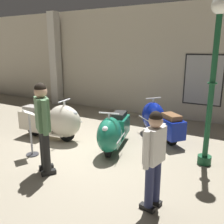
# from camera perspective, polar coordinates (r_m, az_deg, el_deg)

# --- Properties ---
(ground_plane) EXTENTS (60.00, 60.00, 0.00)m
(ground_plane) POSITION_cam_1_polar(r_m,az_deg,el_deg) (5.81, -6.62, -9.60)
(ground_plane) COLOR gray
(showroom_back_wall) EXTENTS (18.00, 0.63, 3.77)m
(showroom_back_wall) POSITION_cam_1_polar(r_m,az_deg,el_deg) (8.95, 8.01, 11.44)
(showroom_back_wall) COLOR #BCB29E
(showroom_back_wall) RESTS_ON ground
(scooter_0) EXTENTS (1.85, 0.69, 1.10)m
(scooter_0) POSITION_cam_1_polar(r_m,az_deg,el_deg) (6.63, -13.12, -2.11)
(scooter_0) COLOR black
(scooter_0) RESTS_ON ground
(scooter_1) EXTENTS (0.85, 1.74, 1.02)m
(scooter_1) POSITION_cam_1_polar(r_m,az_deg,el_deg) (5.75, 0.17, -4.73)
(scooter_1) COLOR black
(scooter_1) RESTS_ON ground
(scooter_2) EXTENTS (1.60, 1.47, 1.04)m
(scooter_2) POSITION_cam_1_polar(r_m,az_deg,el_deg) (6.80, 10.64, -1.82)
(scooter_2) COLOR black
(scooter_2) RESTS_ON ground
(lamppost) EXTENTS (0.32, 0.32, 3.28)m
(lamppost) POSITION_cam_1_polar(r_m,az_deg,el_deg) (5.15, 22.54, 8.84)
(lamppost) COLOR #144728
(lamppost) RESTS_ON ground
(visitor_0) EXTENTS (0.29, 0.51, 1.53)m
(visitor_0) POSITION_cam_1_polar(r_m,az_deg,el_deg) (3.67, 9.76, -9.61)
(visitor_0) COLOR black
(visitor_0) RESTS_ON ground
(visitor_1) EXTENTS (0.51, 0.43, 1.77)m
(visitor_1) POSITION_cam_1_polar(r_m,az_deg,el_deg) (4.78, -15.76, -2.34)
(visitor_1) COLOR black
(visitor_1) RESTS_ON ground
(info_stanchion) EXTENTS (0.39, 0.36, 1.06)m
(info_stanchion) POSITION_cam_1_polar(r_m,az_deg,el_deg) (5.83, -18.31, -5.51)
(info_stanchion) COLOR #333338
(info_stanchion) RESTS_ON ground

